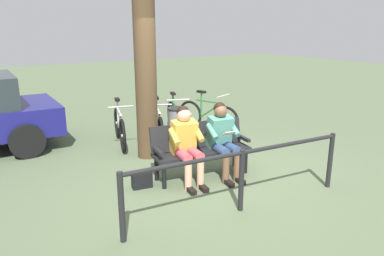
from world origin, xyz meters
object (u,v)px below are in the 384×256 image
object	(u,v)px
person_companion	(186,141)
bicycle_black	(158,125)
handbag	(142,180)
tree_trunk	(145,59)
bench	(200,145)
bicycle_blue	(175,119)
bicycle_silver	(208,116)
bicycle_purple	(120,128)
litter_bin	(177,129)
person_reading	(223,136)

from	to	relation	value
person_companion	bicycle_black	bearing A→B (deg)	-98.07
handbag	tree_trunk	world-z (taller)	tree_trunk
bench	handbag	distance (m)	1.09
handbag	person_companion	bearing A→B (deg)	165.15
bench	bicycle_black	world-z (taller)	bicycle_black
person_companion	bicycle_blue	world-z (taller)	person_companion
bench	bicycle_silver	world-z (taller)	bicycle_silver
tree_trunk	bicycle_blue	distance (m)	2.06
handbag	bicycle_purple	world-z (taller)	bicycle_purple
tree_trunk	bicycle_black	bearing A→B (deg)	-129.88
litter_bin	bicycle_black	xyz separation A→B (m)	(0.07, -0.68, -0.07)
handbag	bicycle_blue	xyz separation A→B (m)	(-1.83, -2.14, 0.24)
bench	litter_bin	size ratio (longest dim) A/B	1.94
bicycle_silver	bicycle_black	size ratio (longest dim) A/B	1.01
handbag	bicycle_blue	size ratio (longest dim) A/B	0.19
handbag	bicycle_blue	bearing A→B (deg)	-130.62
bench	bicycle_purple	bearing A→B (deg)	-69.74
bicycle_silver	bicycle_blue	bearing A→B (deg)	-120.80
person_reading	bicycle_purple	world-z (taller)	person_reading
bicycle_silver	bicycle_blue	size ratio (longest dim) A/B	1.00
person_reading	bicycle_silver	bearing A→B (deg)	-112.04
handbag	litter_bin	xyz separation A→B (m)	(-1.35, -1.22, 0.31)
bench	handbag	xyz separation A→B (m)	(1.02, -0.06, -0.39)
person_companion	bicycle_purple	distance (m)	2.37
bicycle_black	bicycle_purple	world-z (taller)	same
handbag	tree_trunk	bearing A→B (deg)	-120.35
person_reading	bicycle_blue	size ratio (longest dim) A/B	0.75
litter_bin	person_companion	bearing A→B (deg)	64.52
person_companion	litter_bin	bearing A→B (deg)	-107.38
tree_trunk	handbag	bearing A→B (deg)	59.65
person_reading	bicycle_purple	size ratio (longest dim) A/B	0.74
handbag	bicycle_silver	size ratio (longest dim) A/B	0.19
person_companion	bicycle_blue	size ratio (longest dim) A/B	0.75
litter_bin	bicycle_silver	xyz separation A→B (m)	(-1.27, -0.76, -0.07)
litter_bin	bicycle_blue	xyz separation A→B (m)	(-0.49, -0.92, -0.07)
bench	bicycle_black	size ratio (longest dim) A/B	1.04
person_reading	handbag	bearing A→B (deg)	-3.57
bicycle_black	bicycle_blue	bearing A→B (deg)	134.97
tree_trunk	litter_bin	xyz separation A→B (m)	(-0.64, -0.01, -1.38)
bicycle_silver	bicycle_purple	bearing A→B (deg)	-114.62
litter_bin	bicycle_blue	world-z (taller)	bicycle_blue
person_reading	bicycle_blue	xyz separation A→B (m)	(-0.52, -2.41, -0.31)
person_companion	tree_trunk	size ratio (longest dim) A/B	0.33
person_reading	bicycle_purple	distance (m)	2.58
bicycle_black	bicycle_purple	xyz separation A→B (m)	(0.75, -0.27, 0.00)
bicycle_black	litter_bin	bearing A→B (deg)	26.85
person_reading	litter_bin	bearing A→B (deg)	-83.24
person_reading	tree_trunk	distance (m)	1.97
bicycle_purple	bicycle_silver	bearing A→B (deg)	100.72
bicycle_silver	bicycle_blue	world-z (taller)	same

